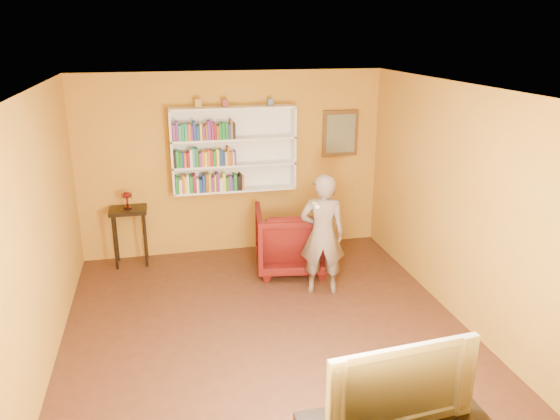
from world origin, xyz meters
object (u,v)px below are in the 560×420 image
(ruby_lustre, at_px, (127,197))
(person, at_px, (322,235))
(armchair, at_px, (291,239))
(television, at_px, (395,378))
(console_table, at_px, (129,218))
(bookshelf, at_px, (233,149))

(ruby_lustre, height_order, person, person)
(armchair, distance_m, television, 3.84)
(console_table, distance_m, television, 4.95)
(ruby_lustre, height_order, television, television)
(console_table, relative_size, armchair, 0.85)
(console_table, bearing_deg, person, -30.93)
(ruby_lustre, distance_m, armchair, 2.39)
(armchair, bearing_deg, console_table, -9.11)
(armchair, relative_size, person, 0.63)
(armchair, bearing_deg, bookshelf, -43.51)
(bookshelf, height_order, person, bookshelf)
(console_table, height_order, armchair, armchair)
(bookshelf, xyz_separation_m, armchair, (0.67, -0.85, -1.14))
(console_table, xyz_separation_m, armchair, (2.21, -0.69, -0.25))
(bookshelf, bearing_deg, television, -83.78)
(bookshelf, xyz_separation_m, ruby_lustre, (-1.54, -0.16, -0.57))
(television, bearing_deg, ruby_lustre, 109.47)
(armchair, relative_size, television, 0.86)
(ruby_lustre, height_order, armchair, ruby_lustre)
(person, xyz_separation_m, television, (-0.38, -3.05, 0.05))
(person, relative_size, television, 1.37)
(bookshelf, relative_size, television, 1.55)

